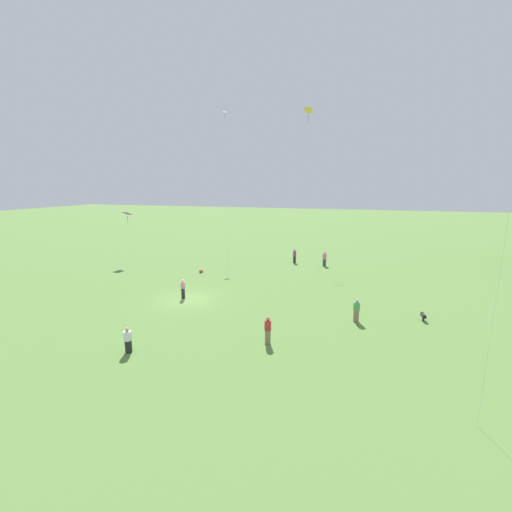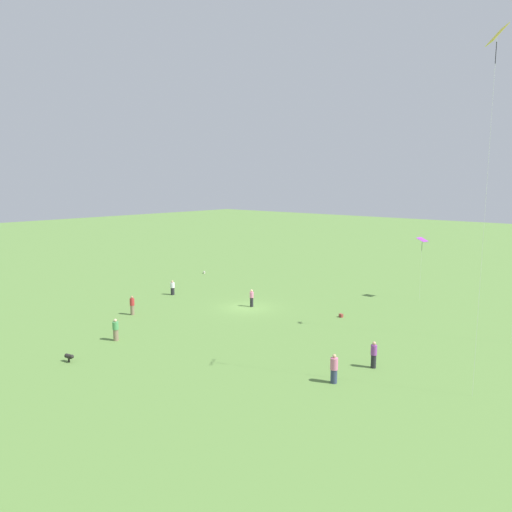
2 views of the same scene
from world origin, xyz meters
The scene contains 12 objects.
ground_plane centered at (0.00, 0.00, 0.00)m, with size 240.00×240.00×0.00m, color #5B843D.
person_0 centered at (-16.31, 10.13, 0.90)m, with size 0.65×0.65×1.84m.
person_1 centered at (9.77, 1.24, 0.76)m, with size 0.62×0.62×1.58m.
person_2 centered at (0.87, 14.22, 0.84)m, with size 0.56×0.56×1.73m.
person_3 centered at (-16.94, 6.26, 0.89)m, with size 0.58×0.58×1.80m.
person_4 centered at (-0.13, -0.53, 0.86)m, with size 0.40×0.40×1.73m.
person_5 centered at (6.21, 8.94, 0.88)m, with size 0.44×0.44×1.78m.
kite_0 centered at (-23.36, 6.49, 18.95)m, with size 1.31×1.40×20.19m.
kite_1 centered at (-22.44, -5.26, 17.75)m, with size 0.81×0.81×20.18m.
kite_2 centered at (-11.30, -14.37, 6.14)m, with size 1.04×1.09×6.48m.
dog_0 centered at (-0.78, 18.96, 0.39)m, with size 0.77×0.37×0.58m.
picnic_bag_0 centered at (-8.78, -3.01, 0.15)m, with size 0.38×0.31×0.31m.
Camera 1 is at (25.65, 14.12, 9.87)m, focal length 24.00 mm.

